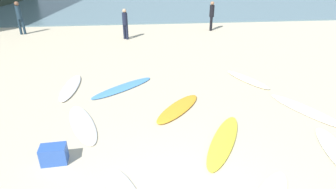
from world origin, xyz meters
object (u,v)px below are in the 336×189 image
(surfboard_1, at_px, (82,124))
(surfboard_6, at_px, (123,88))
(surfboard_7, at_px, (223,141))
(beachgoer_mid, at_px, (212,14))
(beachgoer_far, at_px, (19,16))
(surfboard_0, at_px, (247,79))
(surfboard_4, at_px, (178,108))
(surfboard_9, at_px, (71,87))
(beach_cooler, at_px, (54,154))
(beachgoer_near, at_px, (125,23))
(surfboard_10, at_px, (306,110))

(surfboard_1, distance_m, surfboard_6, 2.43)
(surfboard_7, relative_size, beachgoer_mid, 1.41)
(surfboard_6, distance_m, beachgoer_mid, 9.58)
(beachgoer_mid, distance_m, beachgoer_far, 11.21)
(surfboard_0, bearing_deg, surfboard_4, 8.14)
(surfboard_9, bearing_deg, beachgoer_mid, 51.05)
(surfboard_4, distance_m, beach_cooler, 3.66)
(surfboard_9, bearing_deg, beachgoer_far, 120.45)
(surfboard_0, height_order, beachgoer_far, beachgoer_far)
(beachgoer_near, distance_m, beachgoer_far, 6.29)
(beachgoer_far, height_order, beach_cooler, beachgoer_far)
(surfboard_9, bearing_deg, surfboard_4, -26.02)
(surfboard_0, relative_size, surfboard_4, 0.98)
(beach_cooler, bearing_deg, surfboard_6, 70.74)
(surfboard_6, height_order, surfboard_7, surfboard_7)
(beachgoer_near, bearing_deg, beachgoer_far, 27.76)
(surfboard_6, bearing_deg, surfboard_7, -2.19)
(surfboard_9, distance_m, beachgoer_near, 6.62)
(surfboard_4, bearing_deg, surfboard_9, -169.21)
(surfboard_0, height_order, surfboard_6, surfboard_0)
(surfboard_0, distance_m, surfboard_7, 4.12)
(surfboard_0, xyz_separation_m, surfboard_6, (-4.52, -0.25, -0.01))
(beachgoer_mid, bearing_deg, surfboard_1, -9.00)
(surfboard_4, xyz_separation_m, beach_cooler, (-3.01, -2.07, 0.17))
(surfboard_10, bearing_deg, surfboard_0, -95.93)
(beachgoer_mid, bearing_deg, surfboard_4, 2.37)
(surfboard_0, bearing_deg, surfboard_1, -1.82)
(surfboard_0, bearing_deg, surfboard_10, 84.75)
(surfboard_0, relative_size, surfboard_10, 0.84)
(surfboard_0, xyz_separation_m, beachgoer_far, (-10.68, 7.98, 1.00))
(surfboard_1, relative_size, surfboard_4, 1.06)
(surfboard_1, distance_m, beachgoer_near, 8.84)
(beachgoer_far, bearing_deg, surfboard_4, -64.60)
(surfboard_7, height_order, beachgoer_far, beachgoer_far)
(beachgoer_near, xyz_separation_m, beach_cooler, (-1.21, -10.27, -0.69))
(surfboard_7, distance_m, beachgoer_far, 14.57)
(surfboard_10, distance_m, beachgoer_near, 10.31)
(beachgoer_near, bearing_deg, beachgoer_mid, -119.80)
(surfboard_7, relative_size, beachgoer_far, 1.31)
(beachgoer_near, bearing_deg, beach_cooler, 126.73)
(surfboard_10, xyz_separation_m, beachgoer_far, (-11.58, 10.36, 1.01))
(surfboard_6, bearing_deg, beachgoer_far, 177.18)
(surfboard_10, distance_m, beach_cooler, 6.92)
(surfboard_0, xyz_separation_m, beachgoer_near, (-4.62, 6.28, 0.86))
(surfboard_4, height_order, beachgoer_near, beachgoer_near)
(surfboard_7, height_order, beachgoer_mid, beachgoer_mid)
(surfboard_10, height_order, beachgoer_near, beachgoer_near)
(beachgoer_mid, bearing_deg, surfboard_0, 17.48)
(beach_cooler, bearing_deg, surfboard_10, 13.43)
(beachgoer_near, bearing_deg, surfboard_6, 134.28)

